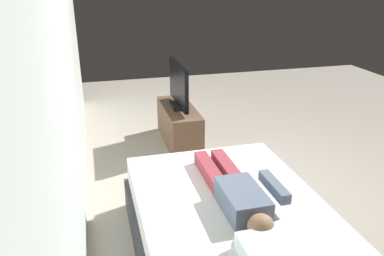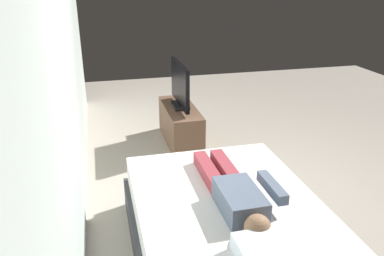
# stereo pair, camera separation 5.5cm
# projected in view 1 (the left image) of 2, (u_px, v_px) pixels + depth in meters

# --- Properties ---
(ground_plane) EXTENTS (10.00, 10.00, 0.00)m
(ground_plane) POSITION_uv_depth(u_px,v_px,m) (234.00, 196.00, 4.05)
(ground_plane) COLOR #ADA393
(back_wall) EXTENTS (6.40, 0.10, 2.80)m
(back_wall) POSITION_uv_depth(u_px,v_px,m) (65.00, 64.00, 3.52)
(back_wall) COLOR silver
(back_wall) RESTS_ON ground
(bed) EXTENTS (2.06, 1.47, 0.54)m
(bed) POSITION_uv_depth(u_px,v_px,m) (231.00, 234.00, 3.05)
(bed) COLOR #333338
(bed) RESTS_ON ground
(person) EXTENTS (1.26, 0.46, 0.18)m
(person) POSITION_uv_depth(u_px,v_px,m) (238.00, 192.00, 2.96)
(person) COLOR slate
(person) RESTS_ON bed
(remote) EXTENTS (0.15, 0.04, 0.02)m
(remote) POSITION_uv_depth(u_px,v_px,m) (276.00, 184.00, 3.21)
(remote) COLOR black
(remote) RESTS_ON bed
(tv_stand) EXTENTS (1.10, 0.40, 0.50)m
(tv_stand) POSITION_uv_depth(u_px,v_px,m) (179.00, 125.00, 5.26)
(tv_stand) COLOR brown
(tv_stand) RESTS_ON ground
(tv) EXTENTS (0.88, 0.20, 0.59)m
(tv) POSITION_uv_depth(u_px,v_px,m) (179.00, 87.00, 5.06)
(tv) COLOR black
(tv) RESTS_ON tv_stand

